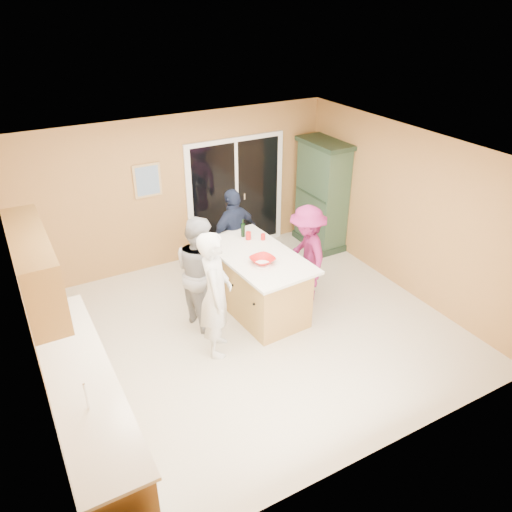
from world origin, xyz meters
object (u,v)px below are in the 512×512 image
woman_navy (234,235)px  woman_magenta (307,254)px  kitchen_island (257,284)px  woman_white (216,294)px  green_hutch (322,196)px  woman_grey (200,272)px

woman_navy → woman_magenta: (0.69, -1.09, -0.02)m
kitchen_island → woman_white: 1.18m
kitchen_island → green_hutch: bearing=29.1°
kitchen_island → green_hutch: (2.13, 1.38, 0.52)m
kitchen_island → woman_white: bearing=-152.4°
kitchen_island → green_hutch: size_ratio=0.94×
woman_magenta → woman_white: bearing=-58.8°
woman_white → kitchen_island: bearing=-32.2°
woman_white → woman_grey: woman_white is taller
woman_white → woman_magenta: size_ratio=1.13×
woman_white → woman_magenta: (1.76, 0.50, -0.10)m
woman_white → woman_navy: size_ratio=1.11×
woman_navy → woman_magenta: bearing=107.7°
kitchen_island → woman_navy: bearing=78.7°
green_hutch → woman_white: green_hutch is taller
woman_magenta → woman_grey: bearing=-82.2°
kitchen_island → woman_grey: woman_grey is taller
woman_white → woman_navy: woman_white is taller
green_hutch → woman_navy: bearing=-169.7°
kitchen_island → woman_navy: 1.08m
kitchen_island → woman_grey: size_ratio=1.14×
woman_white → woman_grey: size_ratio=1.06×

